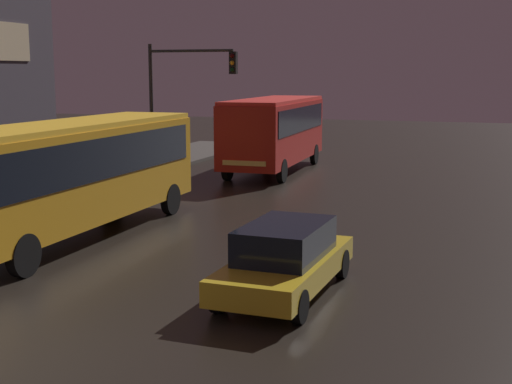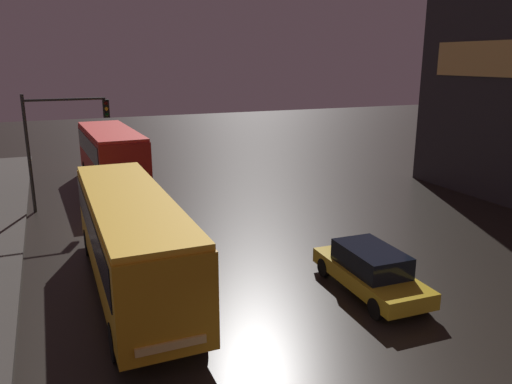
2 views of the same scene
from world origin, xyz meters
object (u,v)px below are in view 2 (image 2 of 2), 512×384
bus_far (111,152)px  traffic_light_main (59,131)px  car_taxi (370,270)px  bus_near (131,233)px

bus_far → traffic_light_main: traffic_light_main is taller
car_taxi → traffic_light_main: (-8.65, 13.71, 3.20)m
bus_near → car_taxi: 7.76m
bus_far → car_taxi: size_ratio=2.03×
traffic_light_main → car_taxi: bearing=-57.8°
traffic_light_main → bus_far: bearing=54.2°
bus_near → traffic_light_main: (-1.63, 10.64, 1.98)m
car_taxi → traffic_light_main: bearing=-55.8°
bus_far → traffic_light_main: 5.19m
car_taxi → traffic_light_main: size_ratio=0.81×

